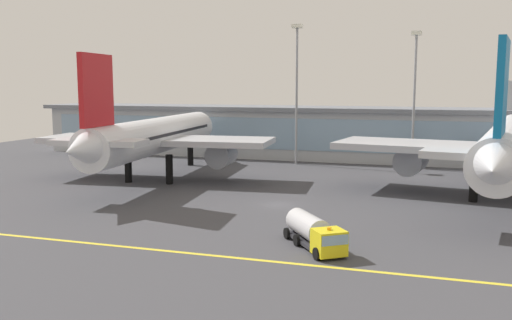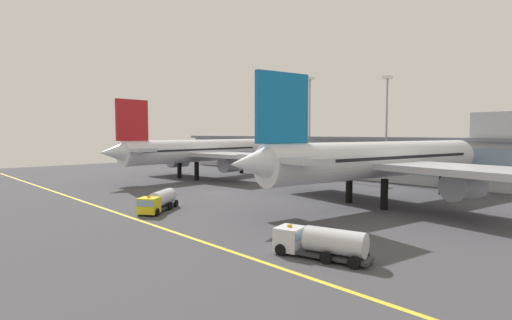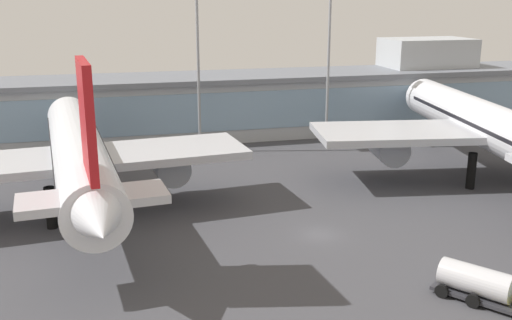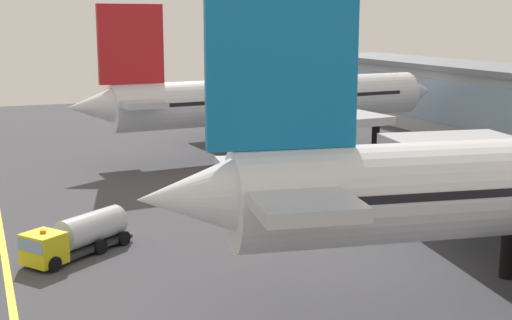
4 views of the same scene
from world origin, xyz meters
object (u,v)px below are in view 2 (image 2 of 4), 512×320
object	(u,v)px
airliner_near_right	(380,160)
apron_light_mast_west	(387,114)
baggage_tug_near	(318,242)
apron_light_mast_centre	(310,113)
airliner_near_left	(197,151)
fuel_tanker_truck	(158,201)

from	to	relation	value
airliner_near_right	apron_light_mast_west	size ratio (longest dim) A/B	2.31
baggage_tug_near	apron_light_mast_centre	distance (m)	71.07
airliner_near_left	apron_light_mast_west	xyz separation A→B (m)	(38.30, 25.20, 8.99)
baggage_tug_near	apron_light_mast_west	world-z (taller)	apron_light_mast_west
baggage_tug_near	airliner_near_right	bearing A→B (deg)	-85.15
fuel_tanker_truck	apron_light_mast_centre	xyz separation A→B (m)	(-14.61, 53.08, 15.33)
baggage_tug_near	apron_light_mast_west	xyz separation A→B (m)	(-23.05, 54.66, 14.38)
baggage_tug_near	apron_light_mast_centre	size ratio (longest dim) A/B	0.36
airliner_near_right	apron_light_mast_centre	distance (m)	42.59
apron_light_mast_west	apron_light_mast_centre	size ratio (longest dim) A/B	0.93
baggage_tug_near	airliner_near_left	bearing A→B (deg)	-40.23
fuel_tanker_truck	baggage_tug_near	bearing A→B (deg)	53.38
fuel_tanker_truck	airliner_near_left	bearing A→B (deg)	-168.67
fuel_tanker_truck	apron_light_mast_west	world-z (taller)	apron_light_mast_west
fuel_tanker_truck	baggage_tug_near	distance (m)	29.72
apron_light_mast_west	baggage_tug_near	bearing A→B (deg)	-67.13
airliner_near_left	airliner_near_right	bearing A→B (deg)	-95.20
airliner_near_right	fuel_tanker_truck	world-z (taller)	airliner_near_right
apron_light_mast_centre	airliner_near_left	bearing A→B (deg)	-125.43
airliner_near_right	apron_light_mast_centre	world-z (taller)	apron_light_mast_centre
airliner_near_right	apron_light_mast_centre	bearing A→B (deg)	63.82
apron_light_mast_west	airliner_near_left	bearing A→B (deg)	-146.66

